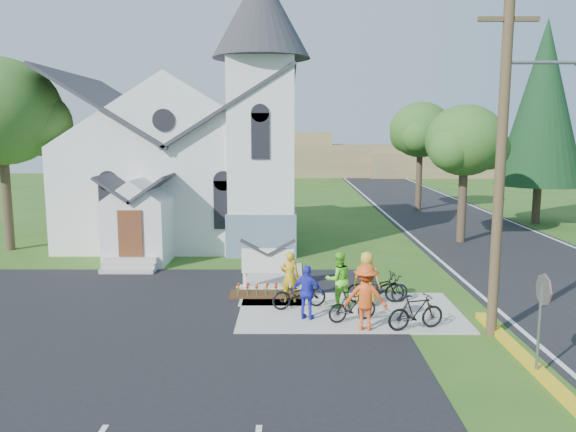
{
  "coord_description": "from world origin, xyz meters",
  "views": [
    {
      "loc": [
        -0.41,
        -16.71,
        5.71
      ],
      "look_at": [
        -0.47,
        5.0,
        2.42
      ],
      "focal_mm": 35.0,
      "sensor_mm": 36.0,
      "label": 1
    }
  ],
  "objects_px": {
    "cyclist_2": "(307,292)",
    "bike_4": "(383,290)",
    "utility_pole": "(504,143)",
    "bike_1": "(352,306)",
    "bike_0": "(299,294)",
    "cyclist_4": "(367,279)",
    "cyclist_0": "(290,277)",
    "bike_3": "(416,312)",
    "cyclist_3": "(366,297)",
    "church_sign": "(268,261)",
    "cyclist_1": "(339,279)",
    "stop_sign": "(542,303)",
    "bike_2": "(375,287)"
  },
  "relations": [
    {
      "from": "bike_1",
      "to": "cyclist_4",
      "type": "distance_m",
      "value": 1.76
    },
    {
      "from": "cyclist_1",
      "to": "utility_pole",
      "type": "bearing_deg",
      "value": 133.01
    },
    {
      "from": "cyclist_0",
      "to": "cyclist_4",
      "type": "relative_size",
      "value": 0.96
    },
    {
      "from": "cyclist_1",
      "to": "bike_1",
      "type": "relative_size",
      "value": 1.15
    },
    {
      "from": "cyclist_1",
      "to": "stop_sign",
      "type": "bearing_deg",
      "value": 112.95
    },
    {
      "from": "bike_4",
      "to": "cyclist_0",
      "type": "bearing_deg",
      "value": 66.35
    },
    {
      "from": "cyclist_0",
      "to": "cyclist_4",
      "type": "bearing_deg",
      "value": 170.23
    },
    {
      "from": "bike_2",
      "to": "cyclist_2",
      "type": "bearing_deg",
      "value": 124.14
    },
    {
      "from": "stop_sign",
      "to": "cyclist_0",
      "type": "relative_size",
      "value": 1.44
    },
    {
      "from": "cyclist_2",
      "to": "bike_4",
      "type": "bearing_deg",
      "value": -129.87
    },
    {
      "from": "cyclist_0",
      "to": "cyclist_3",
      "type": "distance_m",
      "value": 3.42
    },
    {
      "from": "church_sign",
      "to": "utility_pole",
      "type": "distance_m",
      "value": 9.18
    },
    {
      "from": "bike_0",
      "to": "cyclist_2",
      "type": "height_order",
      "value": "cyclist_2"
    },
    {
      "from": "bike_1",
      "to": "cyclist_3",
      "type": "height_order",
      "value": "cyclist_3"
    },
    {
      "from": "stop_sign",
      "to": "bike_0",
      "type": "xyz_separation_m",
      "value": [
        -5.53,
        4.97,
        -1.25
      ]
    },
    {
      "from": "cyclist_0",
      "to": "cyclist_3",
      "type": "bearing_deg",
      "value": 128.23
    },
    {
      "from": "cyclist_3",
      "to": "church_sign",
      "type": "bearing_deg",
      "value": -44.59
    },
    {
      "from": "cyclist_0",
      "to": "bike_4",
      "type": "distance_m",
      "value": 3.11
    },
    {
      "from": "bike_0",
      "to": "cyclist_4",
      "type": "xyz_separation_m",
      "value": [
        2.21,
        0.31,
        0.42
      ]
    },
    {
      "from": "bike_0",
      "to": "cyclist_1",
      "type": "bearing_deg",
      "value": -100.08
    },
    {
      "from": "bike_1",
      "to": "bike_4",
      "type": "relative_size",
      "value": 0.85
    },
    {
      "from": "church_sign",
      "to": "stop_sign",
      "type": "xyz_separation_m",
      "value": [
        6.63,
        -7.4,
        0.75
      ]
    },
    {
      "from": "utility_pole",
      "to": "bike_1",
      "type": "distance_m",
      "value": 6.32
    },
    {
      "from": "bike_1",
      "to": "cyclist_4",
      "type": "height_order",
      "value": "cyclist_4"
    },
    {
      "from": "bike_0",
      "to": "cyclist_4",
      "type": "relative_size",
      "value": 1.01
    },
    {
      "from": "stop_sign",
      "to": "bike_4",
      "type": "relative_size",
      "value": 1.34
    },
    {
      "from": "stop_sign",
      "to": "bike_1",
      "type": "distance_m",
      "value": 5.56
    },
    {
      "from": "bike_1",
      "to": "bike_4",
      "type": "bearing_deg",
      "value": -55.69
    },
    {
      "from": "church_sign",
      "to": "cyclist_2",
      "type": "distance_m",
      "value": 3.74
    },
    {
      "from": "church_sign",
      "to": "bike_1",
      "type": "bearing_deg",
      "value": -54.08
    },
    {
      "from": "church_sign",
      "to": "bike_4",
      "type": "relative_size",
      "value": 1.19
    },
    {
      "from": "utility_pole",
      "to": "bike_3",
      "type": "xyz_separation_m",
      "value": [
        -2.14,
        0.3,
        -4.83
      ]
    },
    {
      "from": "cyclist_2",
      "to": "bike_2",
      "type": "height_order",
      "value": "cyclist_2"
    },
    {
      "from": "bike_3",
      "to": "bike_4",
      "type": "relative_size",
      "value": 0.94
    },
    {
      "from": "utility_pole",
      "to": "bike_1",
      "type": "bearing_deg",
      "value": 165.53
    },
    {
      "from": "cyclist_1",
      "to": "cyclist_2",
      "type": "bearing_deg",
      "value": 33.52
    },
    {
      "from": "bike_2",
      "to": "church_sign",
      "type": "bearing_deg",
      "value": 61.8
    },
    {
      "from": "cyclist_2",
      "to": "bike_0",
      "type": "bearing_deg",
      "value": -58.64
    },
    {
      "from": "cyclist_2",
      "to": "bike_4",
      "type": "height_order",
      "value": "cyclist_2"
    },
    {
      "from": "cyclist_3",
      "to": "cyclist_4",
      "type": "bearing_deg",
      "value": -87.24
    },
    {
      "from": "cyclist_2",
      "to": "cyclist_3",
      "type": "bearing_deg",
      "value": 171.0
    },
    {
      "from": "church_sign",
      "to": "bike_0",
      "type": "xyz_separation_m",
      "value": [
        1.1,
        -2.43,
        -0.5
      ]
    },
    {
      "from": "cyclist_4",
      "to": "stop_sign",
      "type": "bearing_deg",
      "value": 138.19
    },
    {
      "from": "bike_0",
      "to": "cyclist_2",
      "type": "bearing_deg",
      "value": 173.96
    },
    {
      "from": "bike_1",
      "to": "cyclist_3",
      "type": "xyz_separation_m",
      "value": [
        0.3,
        -0.68,
        0.49
      ]
    },
    {
      "from": "cyclist_1",
      "to": "bike_4",
      "type": "relative_size",
      "value": 0.98
    },
    {
      "from": "cyclist_2",
      "to": "bike_2",
      "type": "distance_m",
      "value": 2.89
    },
    {
      "from": "church_sign",
      "to": "stop_sign",
      "type": "distance_m",
      "value": 9.97
    },
    {
      "from": "church_sign",
      "to": "bike_3",
      "type": "height_order",
      "value": "church_sign"
    },
    {
      "from": "cyclist_1",
      "to": "bike_1",
      "type": "xyz_separation_m",
      "value": [
        0.3,
        -1.45,
        -0.43
      ]
    }
  ]
}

